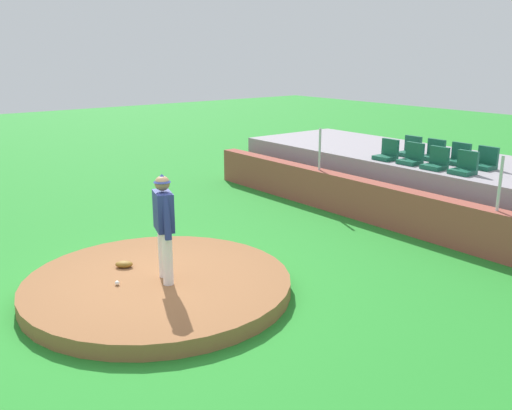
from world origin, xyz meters
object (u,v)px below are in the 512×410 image
stadium_chair_7 (485,162)px  stadium_chair_4 (410,150)px  stadium_chair_5 (433,153)px  stadium_chair_0 (387,153)px  stadium_chair_6 (458,158)px  baseball (117,283)px  fielding_glove (124,264)px  stadium_chair_2 (436,162)px  stadium_chair_1 (412,157)px  pitcher (164,220)px  stadium_chair_3 (465,167)px

stadium_chair_7 → stadium_chair_4: bearing=0.1°
stadium_chair_4 → stadium_chair_5: same height
stadium_chair_0 → stadium_chair_6: 1.66m
baseball → fielding_glove: bearing=146.6°
stadium_chair_5 → stadium_chair_6: same height
baseball → stadium_chair_6: (0.49, 8.53, 1.11)m
stadium_chair_2 → stadium_chair_6: same height
stadium_chair_4 → stadium_chair_2: bearing=147.5°
stadium_chair_1 → stadium_chair_4: size_ratio=1.00×
stadium_chair_4 → baseball: bearing=96.0°
stadium_chair_0 → stadium_chair_7: (2.10, 0.88, 0.00)m
stadium_chair_1 → stadium_chair_6: size_ratio=1.00×
stadium_chair_5 → stadium_chair_6: 0.69m
stadium_chair_6 → stadium_chair_0: bearing=31.7°
pitcher → stadium_chair_0: 7.05m
fielding_glove → stadium_chair_5: 8.20m
pitcher → stadium_chair_4: pitcher is taller
stadium_chair_0 → stadium_chair_3: same height
pitcher → stadium_chair_0: size_ratio=3.53×
stadium_chair_3 → stadium_chair_5: bearing=-31.8°
pitcher → stadium_chair_6: size_ratio=3.53×
baseball → stadium_chair_3: 7.84m
stadium_chair_2 → baseball: bearing=86.3°
baseball → stadium_chair_4: stadium_chair_4 is taller
fielding_glove → stadium_chair_5: (0.43, 8.11, 1.10)m
fielding_glove → stadium_chair_1: (0.43, 7.26, 1.10)m
stadium_chair_3 → stadium_chair_4: (-2.10, 0.86, 0.00)m
stadium_chair_6 → stadium_chair_7: 0.69m
baseball → stadium_chair_2: 7.74m
stadium_chair_7 → pitcher: bearing=83.7°
stadium_chair_0 → stadium_chair_2: (1.42, -0.02, 0.00)m
baseball → stadium_chair_6: 8.62m
stadium_chair_3 → stadium_chair_5: 1.66m
stadium_chair_5 → pitcher: bearing=93.7°
pitcher → baseball: pitcher is taller
baseball → stadium_chair_5: stadium_chair_5 is taller
stadium_chair_2 → stadium_chair_6: size_ratio=1.00×
stadium_chair_1 → stadium_chair_6: same height
baseball → fielding_glove: 0.77m
fielding_glove → pitcher: bearing=146.3°
baseball → stadium_chair_7: (1.17, 8.53, 1.11)m
stadium_chair_2 → stadium_chair_6: bearing=-89.4°
stadium_chair_2 → stadium_chair_4: 1.65m
fielding_glove → stadium_chair_2: (1.14, 7.22, 1.10)m
fielding_glove → stadium_chair_6: bearing=-148.9°
stadium_chair_0 → stadium_chair_1: bearing=-177.8°
stadium_chair_4 → stadium_chair_5: 0.69m
stadium_chair_2 → stadium_chair_6: 0.89m
stadium_chair_5 → stadium_chair_3: bearing=148.2°
stadium_chair_3 → stadium_chair_7: 0.87m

